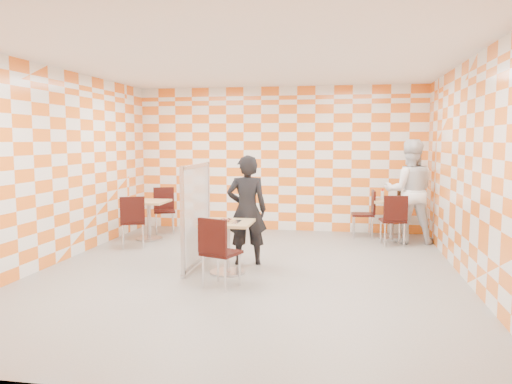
# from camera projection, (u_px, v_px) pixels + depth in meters

# --- Properties ---
(room_shell) EXTENTS (7.00, 7.00, 7.00)m
(room_shell) POSITION_uv_depth(u_px,v_px,m) (253.00, 167.00, 7.54)
(room_shell) COLOR gray
(room_shell) RESTS_ON ground
(main_table) EXTENTS (0.70, 0.70, 0.75)m
(main_table) POSITION_uv_depth(u_px,v_px,m) (227.00, 238.00, 7.09)
(main_table) COLOR tan
(main_table) RESTS_ON ground
(second_table) EXTENTS (0.70, 0.70, 0.75)m
(second_table) POSITION_uv_depth(u_px,v_px,m) (392.00, 212.00, 9.61)
(second_table) COLOR tan
(second_table) RESTS_ON ground
(empty_table) EXTENTS (0.70, 0.70, 0.75)m
(empty_table) POSITION_uv_depth(u_px,v_px,m) (149.00, 213.00, 9.51)
(empty_table) COLOR tan
(empty_table) RESTS_ON ground
(chair_main_front) EXTENTS (0.54, 0.55, 0.92)m
(chair_main_front) POSITION_uv_depth(u_px,v_px,m) (217.00, 247.00, 6.34)
(chair_main_front) COLOR black
(chair_main_front) RESTS_ON ground
(chair_second_front) EXTENTS (0.48, 0.48, 0.92)m
(chair_second_front) POSITION_uv_depth(u_px,v_px,m) (394.00, 216.00, 8.89)
(chair_second_front) COLOR black
(chair_second_front) RESTS_ON ground
(chair_second_side) EXTENTS (0.45, 0.44, 0.92)m
(chair_second_side) POSITION_uv_depth(u_px,v_px,m) (368.00, 210.00, 9.70)
(chair_second_side) COLOR black
(chair_second_side) RESTS_ON ground
(chair_empty_near) EXTENTS (0.56, 0.56, 0.92)m
(chair_empty_near) POSITION_uv_depth(u_px,v_px,m) (133.00, 218.00, 8.74)
(chair_empty_near) COLOR black
(chair_empty_near) RESTS_ON ground
(chair_empty_far) EXTENTS (0.55, 0.56, 0.92)m
(chair_empty_far) POSITION_uv_depth(u_px,v_px,m) (164.00, 206.00, 10.24)
(chair_empty_far) COLOR black
(chair_empty_far) RESTS_ON ground
(partition) EXTENTS (0.08, 1.38, 1.55)m
(partition) POSITION_uv_depth(u_px,v_px,m) (196.00, 215.00, 7.43)
(partition) COLOR white
(partition) RESTS_ON ground
(man_dark) EXTENTS (0.68, 0.52, 1.67)m
(man_dark) POSITION_uv_depth(u_px,v_px,m) (247.00, 210.00, 7.59)
(man_dark) COLOR black
(man_dark) RESTS_ON ground
(man_white) EXTENTS (0.95, 0.76, 1.91)m
(man_white) POSITION_uv_depth(u_px,v_px,m) (409.00, 191.00, 9.20)
(man_white) COLOR white
(man_white) RESTS_ON ground
(pizza_on_foil) EXTENTS (0.40, 0.40, 0.04)m
(pizza_on_foil) POSITION_uv_depth(u_px,v_px,m) (227.00, 220.00, 7.05)
(pizza_on_foil) COLOR silver
(pizza_on_foil) RESTS_ON main_table
(sport_bottle) EXTENTS (0.06, 0.06, 0.20)m
(sport_bottle) POSITION_uv_depth(u_px,v_px,m) (382.00, 195.00, 9.72)
(sport_bottle) COLOR white
(sport_bottle) RESTS_ON second_table
(soda_bottle) EXTENTS (0.07, 0.07, 0.23)m
(soda_bottle) POSITION_uv_depth(u_px,v_px,m) (399.00, 194.00, 9.64)
(soda_bottle) COLOR black
(soda_bottle) RESTS_ON second_table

